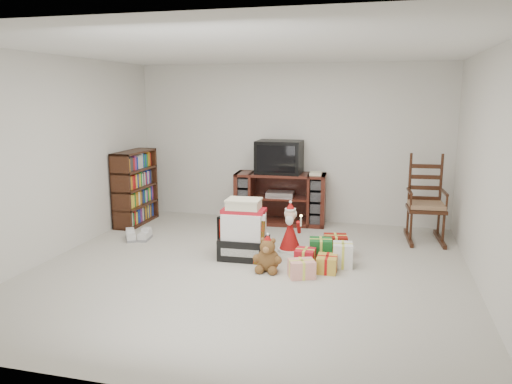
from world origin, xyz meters
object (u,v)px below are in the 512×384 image
sneaker_pair (138,236)px  rocking_chair (426,210)px  gift_cluster (322,256)px  gift_pile (244,233)px  bookshelf (135,189)px  crt_television (279,157)px  red_suitcase (235,236)px  santa_figurine (290,233)px  mrs_claus_figurine (230,235)px  tv_stand (280,198)px  teddy_bear (268,257)px

sneaker_pair → rocking_chair: bearing=-8.0°
gift_cluster → gift_pile: bearing=177.2°
bookshelf → crt_television: crt_television is taller
gift_pile → gift_cluster: gift_pile is taller
sneaker_pair → crt_television: size_ratio=0.60×
gift_pile → red_suitcase: 0.19m
gift_pile → santa_figurine: gift_pile is taller
sneaker_pair → bookshelf: bearing=95.7°
bookshelf → rocking_chair: size_ratio=0.92×
santa_figurine → mrs_claus_figurine: (-0.76, -0.21, -0.02)m
tv_stand → crt_television: 0.66m
gift_cluster → tv_stand: bearing=115.9°
bookshelf → red_suitcase: size_ratio=1.99×
tv_stand → sneaker_pair: tv_stand is taller
rocking_chair → gift_cluster: bearing=-134.3°
tv_stand → teddy_bear: 2.22m
bookshelf → santa_figurine: bookshelf is taller
mrs_claus_figurine → tv_stand: bearing=78.3°
rocking_chair → crt_television: size_ratio=1.80×
sneaker_pair → gift_cluster: (2.66, -0.44, 0.07)m
gift_pile → crt_television: crt_television is taller
tv_stand → crt_television: crt_television is taller
gift_pile → santa_figurine: 0.65m
bookshelf → teddy_bear: size_ratio=2.94×
red_suitcase → mrs_claus_figurine: (-0.11, 0.10, -0.02)m
tv_stand → gift_cluster: bearing=-68.3°
mrs_claus_figurine → red_suitcase: bearing=-42.9°
bookshelf → gift_cluster: 3.40m
santa_figurine → gift_pile: bearing=-141.5°
bookshelf → gift_pile: 2.48m
rocking_chair → red_suitcase: (-2.39, -1.35, -0.18)m
teddy_bear → gift_cluster: (0.59, 0.33, -0.04)m
crt_television → tv_stand: bearing=1.0°
rocking_chair → santa_figurine: 2.03m
mrs_claus_figurine → teddy_bear: bearing=-41.7°
tv_stand → santa_figurine: tv_stand is taller
tv_stand → rocking_chair: (2.16, -0.36, 0.02)m
teddy_bear → sneaker_pair: bearing=159.5°
gift_pile → sneaker_pair: gift_pile is taller
bookshelf → teddy_bear: bookshelf is taller
red_suitcase → crt_television: 1.90m
rocking_chair → gift_cluster: 1.97m
red_suitcase → santa_figurine: bearing=41.3°
tv_stand → crt_television: size_ratio=2.07×
bookshelf → rocking_chair: bearing=2.7°
rocking_chair → santa_figurine: size_ratio=1.89×
tv_stand → red_suitcase: tv_stand is taller
gift_pile → crt_television: bearing=85.8°
gift_cluster → teddy_bear: bearing=-150.6°
mrs_claus_figurine → sneaker_pair: (-1.42, 0.20, -0.18)m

